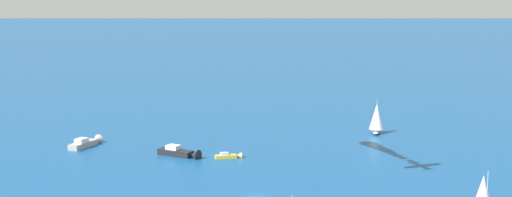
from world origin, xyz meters
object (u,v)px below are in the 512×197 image
(motorboat_trailing, at_px, (229,156))
(motorboat_mid_cluster, at_px, (181,153))
(sailboat_far_stbd, at_px, (483,195))
(motorboat_near_centre, at_px, (87,143))
(sailboat_outer_ring_a, at_px, (377,118))

(motorboat_trailing, bearing_deg, motorboat_mid_cluster, -73.46)
(sailboat_far_stbd, xyz_separation_m, motorboat_trailing, (-18.77, -57.78, -3.20))
(motorboat_near_centre, height_order, motorboat_mid_cluster, motorboat_mid_cluster)
(motorboat_near_centre, relative_size, sailboat_far_stbd, 1.32)
(motorboat_near_centre, xyz_separation_m, motorboat_trailing, (-3.83, 37.62, -0.35))
(motorboat_near_centre, xyz_separation_m, sailboat_far_stbd, (14.94, 95.40, 2.85))
(motorboat_trailing, distance_m, sailboat_outer_ring_a, 47.62)
(motorboat_near_centre, bearing_deg, sailboat_far_stbd, 81.10)
(sailboat_outer_ring_a, bearing_deg, motorboat_trailing, -29.38)
(motorboat_trailing, height_order, sailboat_outer_ring_a, sailboat_outer_ring_a)
(motorboat_trailing, relative_size, motorboat_mid_cluster, 0.52)
(sailboat_far_stbd, relative_size, sailboat_outer_ring_a, 0.88)
(sailboat_far_stbd, bearing_deg, motorboat_near_centre, -98.90)
(motorboat_trailing, xyz_separation_m, sailboat_outer_ring_a, (-41.37, 23.30, 3.69))
(sailboat_far_stbd, bearing_deg, motorboat_trailing, -108.00)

